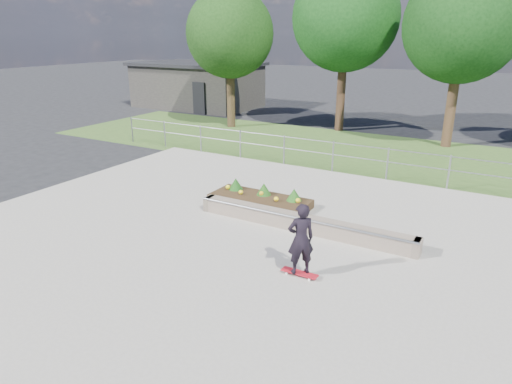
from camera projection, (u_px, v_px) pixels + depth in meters
ground at (217, 252)px, 10.80m from camera, size 120.00×120.00×0.00m
grass_verge at (361, 152)px, 19.79m from camera, size 30.00×8.00×0.02m
concrete_slab at (217, 251)px, 10.79m from camera, size 15.00×15.00×0.06m
fence at (333, 153)px, 16.68m from camera, size 20.06×0.06×1.20m
building at (198, 85)px, 31.61m from camera, size 8.40×5.40×3.00m
tree_far_left at (230, 34)px, 23.60m from camera, size 4.55×4.55×7.15m
tree_mid_left at (345, 18)px, 22.39m from camera, size 5.25×5.25×8.25m
tree_mid_right at (462, 25)px, 19.11m from camera, size 4.90×4.90×7.70m
grind_ledge at (301, 223)px, 11.82m from camera, size 6.00×0.44×0.43m
planter_bed at (261, 199)px, 13.59m from camera, size 3.00×1.20×0.61m
skateboarder at (301, 239)px, 9.37m from camera, size 0.80×0.65×1.63m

